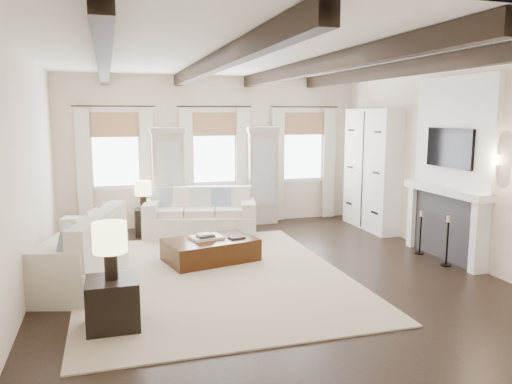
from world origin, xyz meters
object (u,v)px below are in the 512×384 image
object	(u,v)px
sofa_back	(201,216)
side_table_front	(113,304)
sofa_left	(78,254)
side_table_back	(144,222)
ottoman	(211,250)

from	to	relation	value
sofa_back	side_table_front	size ratio (longest dim) A/B	4.07
sofa_back	sofa_left	bearing A→B (deg)	-133.92
sofa_back	sofa_left	xyz separation A→B (m)	(-2.21, -2.29, 0.02)
side_table_front	side_table_back	world-z (taller)	side_table_front
sofa_left	side_table_back	size ratio (longest dim) A/B	4.64
side_table_back	sofa_left	bearing A→B (deg)	-113.95
sofa_back	ottoman	xyz separation A→B (m)	(-0.18, -1.90, -0.19)
ottoman	side_table_front	distance (m)	2.72
sofa_left	ottoman	world-z (taller)	sofa_left
side_table_front	sofa_left	bearing A→B (deg)	103.99
ottoman	side_table_front	size ratio (longest dim) A/B	2.48
ottoman	side_table_front	bearing A→B (deg)	-138.39
sofa_back	side_table_front	xyz separation A→B (m)	(-1.75, -4.13, -0.09)
sofa_back	side_table_back	world-z (taller)	sofa_back
sofa_back	ottoman	size ratio (longest dim) A/B	1.64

